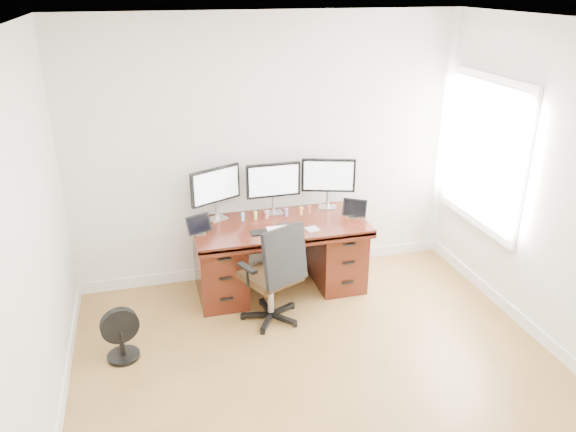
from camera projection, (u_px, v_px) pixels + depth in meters
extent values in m
plane|color=olive|center=(340.00, 409.00, 4.19)|extent=(4.50, 4.50, 0.00)
cube|color=white|center=(269.00, 152.00, 5.66)|extent=(4.00, 0.10, 2.70)
cube|color=white|center=(484.00, 153.00, 5.44)|extent=(0.04, 1.30, 1.50)
cube|color=white|center=(482.00, 153.00, 5.44)|extent=(0.01, 1.15, 1.35)
cube|color=#40160C|center=(280.00, 226.00, 5.50)|extent=(1.70, 0.80, 0.05)
cube|color=#40160C|center=(220.00, 265.00, 5.53)|extent=(0.45, 0.70, 0.70)
cube|color=#40160C|center=(336.00, 251.00, 5.82)|extent=(0.45, 0.70, 0.70)
cube|color=black|center=(273.00, 234.00, 5.86)|extent=(0.74, 0.03, 0.40)
cylinder|color=black|center=(271.00, 315.00, 5.29)|extent=(0.71, 0.71, 0.08)
cylinder|color=silver|center=(271.00, 294.00, 5.20)|extent=(0.06, 0.06, 0.38)
cube|color=#301E0E|center=(270.00, 276.00, 5.12)|extent=(0.60, 0.59, 0.07)
cube|color=black|center=(285.00, 256.00, 4.86)|extent=(0.42, 0.23, 0.52)
cube|color=black|center=(247.00, 268.00, 4.91)|extent=(0.15, 0.23, 0.03)
cube|color=black|center=(292.00, 251.00, 5.21)|extent=(0.15, 0.23, 0.03)
cylinder|color=black|center=(124.00, 356.00, 4.75)|extent=(0.27, 0.27, 0.03)
cylinder|color=black|center=(122.00, 343.00, 4.70)|extent=(0.05, 0.05, 0.23)
cylinder|color=black|center=(120.00, 327.00, 4.63)|extent=(0.32, 0.13, 0.32)
cube|color=silver|center=(217.00, 218.00, 5.59)|extent=(0.22, 0.20, 0.01)
cylinder|color=silver|center=(217.00, 210.00, 5.56)|extent=(0.04, 0.04, 0.18)
cube|color=black|center=(215.00, 185.00, 5.46)|extent=(0.51, 0.27, 0.35)
cube|color=white|center=(217.00, 186.00, 5.44)|extent=(0.45, 0.22, 0.30)
cube|color=silver|center=(274.00, 212.00, 5.73)|extent=(0.18, 0.14, 0.01)
cylinder|color=silver|center=(274.00, 205.00, 5.70)|extent=(0.04, 0.04, 0.18)
cube|color=black|center=(273.00, 180.00, 5.59)|extent=(0.55, 0.04, 0.35)
cube|color=white|center=(274.00, 181.00, 5.58)|extent=(0.50, 0.01, 0.30)
cube|color=silver|center=(327.00, 207.00, 5.87)|extent=(0.21, 0.19, 0.01)
cylinder|color=silver|center=(328.00, 199.00, 5.84)|extent=(0.04, 0.04, 0.18)
cube|color=black|center=(328.00, 175.00, 5.73)|extent=(0.54, 0.20, 0.35)
cube|color=white|center=(328.00, 176.00, 5.71)|extent=(0.48, 0.15, 0.30)
cube|color=silver|center=(200.00, 233.00, 5.26)|extent=(0.12, 0.11, 0.01)
cube|color=black|center=(199.00, 224.00, 5.22)|extent=(0.25, 0.15, 0.17)
cube|color=silver|center=(355.00, 217.00, 5.63)|extent=(0.13, 0.12, 0.01)
cube|color=black|center=(355.00, 208.00, 5.59)|extent=(0.24, 0.19, 0.17)
cube|color=white|center=(281.00, 229.00, 5.36)|extent=(0.28, 0.12, 0.01)
cube|color=#B7B9BE|center=(312.00, 229.00, 5.35)|extent=(0.13, 0.13, 0.01)
cube|color=black|center=(261.00, 232.00, 5.28)|extent=(0.20, 0.13, 0.01)
cube|color=black|center=(284.00, 224.00, 5.46)|extent=(0.14, 0.07, 0.01)
cylinder|color=#67A7EA|center=(243.00, 218.00, 5.53)|extent=(0.03, 0.03, 0.06)
sphere|color=#67A7EA|center=(243.00, 214.00, 5.52)|extent=(0.04, 0.04, 0.04)
cylinder|color=#DED66E|center=(256.00, 217.00, 5.56)|extent=(0.03, 0.03, 0.06)
sphere|color=#DED66E|center=(255.00, 213.00, 5.55)|extent=(0.04, 0.04, 0.04)
cylinder|color=pink|center=(267.00, 216.00, 5.59)|extent=(0.03, 0.03, 0.06)
sphere|color=pink|center=(267.00, 212.00, 5.57)|extent=(0.04, 0.04, 0.04)
cylinder|color=#8B6DD7|center=(286.00, 214.00, 5.64)|extent=(0.03, 0.03, 0.06)
sphere|color=#8B6DD7|center=(286.00, 210.00, 5.62)|extent=(0.04, 0.04, 0.04)
cylinder|color=#FFBE47|center=(301.00, 212.00, 5.68)|extent=(0.03, 0.03, 0.06)
sphere|color=#FFBE47|center=(301.00, 208.00, 5.66)|extent=(0.04, 0.04, 0.04)
cylinder|color=brown|center=(309.00, 211.00, 5.70)|extent=(0.03, 0.03, 0.06)
sphere|color=brown|center=(309.00, 207.00, 5.68)|extent=(0.04, 0.04, 0.04)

